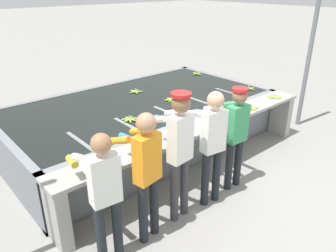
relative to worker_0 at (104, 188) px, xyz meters
The scene contains 19 objects.
ground_plane 2.29m from the worker_0, ahead, with size 80.00×80.00×0.00m, color gray.
wash_tank 3.01m from the worker_0, 45.96° to the left, with size 5.00×2.73×0.87m.
work_ledge 2.16m from the worker_0, 15.14° to the left, with size 5.00×0.45×0.87m.
worker_0 is the anchor object (origin of this frame).
worker_1 0.54m from the worker_0, ahead, with size 0.48×0.74×1.66m.
worker_2 1.10m from the worker_0, ahead, with size 0.45×0.74×1.76m.
worker_3 1.65m from the worker_0, ahead, with size 0.48×0.74×1.67m.
worker_4 2.20m from the worker_0, ahead, with size 0.44×0.72×1.59m.
banana_bunch_floating_0 3.05m from the worker_0, 34.71° to the left, with size 0.27×0.28×0.08m.
banana_bunch_floating_1 3.46m from the worker_0, 48.47° to the left, with size 0.27×0.28×0.08m.
banana_bunch_floating_2 4.37m from the worker_0, 16.13° to the left, with size 0.26×0.28×0.08m.
banana_bunch_floating_3 5.06m from the worker_0, 33.07° to the left, with size 0.28×0.28×0.08m.
banana_bunch_floating_4 2.68m from the worker_0, 28.89° to the left, with size 0.27×0.28×0.08m.
banana_bunch_floating_5 2.00m from the worker_0, 47.16° to the left, with size 0.28×0.28×0.08m.
banana_bunch_ledge_0 3.30m from the worker_0, ahead, with size 0.27×0.28×0.08m.
banana_bunch_ledge_1 4.14m from the worker_0, ahead, with size 0.28×0.26×0.08m.
knife_0 2.79m from the worker_0, 12.20° to the left, with size 0.35×0.10×0.02m.
knife_1 1.50m from the worker_0, 19.38° to the left, with size 0.34×0.15×0.02m.
support_post_right 5.30m from the worker_0, ahead, with size 0.09×0.09×3.20m.
Camera 1 is at (-3.45, -2.94, 2.93)m, focal length 35.00 mm.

